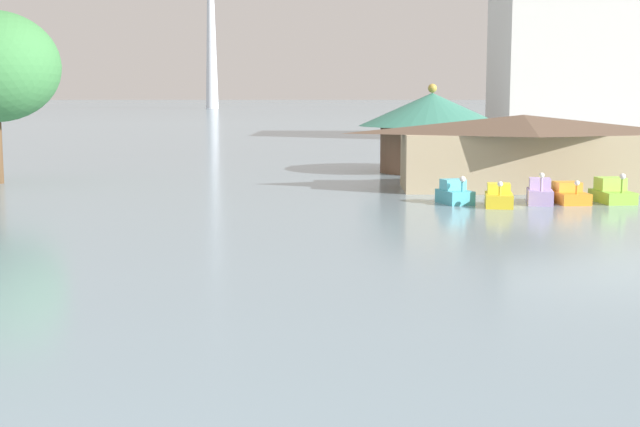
{
  "coord_description": "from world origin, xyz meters",
  "views": [
    {
      "loc": [
        3.69,
        -10.46,
        6.03
      ],
      "look_at": [
        2.69,
        21.69,
        1.66
      ],
      "focal_mm": 49.36,
      "sensor_mm": 36.0,
      "label": 1
    }
  ],
  "objects": [
    {
      "name": "boathouse",
      "position": [
        14.81,
        45.68,
        2.48
      ],
      "size": [
        16.29,
        6.88,
        4.76
      ],
      "color": "tan",
      "rests_on": "ground"
    },
    {
      "name": "pedal_boat_cyan",
      "position": [
        9.67,
        38.33,
        0.55
      ],
      "size": [
        2.06,
        2.55,
        1.62
      ],
      "rotation": [
        0.0,
        0.0,
        -1.23
      ],
      "color": "#4CB7CC",
      "rests_on": "ground"
    },
    {
      "name": "green_roof_pavilion",
      "position": [
        10.26,
        58.43,
        3.63
      ],
      "size": [
        11.44,
        11.44,
        6.86
      ],
      "color": "brown",
      "rests_on": "ground"
    },
    {
      "name": "pedal_boat_yellow",
      "position": [
        11.93,
        37.17,
        0.5
      ],
      "size": [
        1.77,
        2.82,
        1.48
      ],
      "rotation": [
        0.0,
        0.0,
        -1.7
      ],
      "color": "yellow",
      "rests_on": "ground"
    },
    {
      "name": "pedal_boat_lime",
      "position": [
        18.6,
        39.17,
        0.55
      ],
      "size": [
        2.08,
        3.03,
        1.75
      ],
      "rotation": [
        0.0,
        0.0,
        -1.43
      ],
      "color": "#8CCC3F",
      "rests_on": "ground"
    },
    {
      "name": "pedal_boat_orange",
      "position": [
        16.09,
        38.82,
        0.46
      ],
      "size": [
        1.92,
        2.97,
        1.38
      ],
      "rotation": [
        0.0,
        0.0,
        -1.45
      ],
      "color": "orange",
      "rests_on": "ground"
    },
    {
      "name": "background_building_block",
      "position": [
        34.3,
        110.35,
        10.36
      ],
      "size": [
        21.14,
        19.72,
        20.68
      ],
      "color": "silver",
      "rests_on": "ground"
    },
    {
      "name": "pedal_boat_lavender",
      "position": [
        14.39,
        38.39,
        0.57
      ],
      "size": [
        1.69,
        2.64,
        1.83
      ],
      "rotation": [
        0.0,
        0.0,
        -1.72
      ],
      "color": "#B299D8",
      "rests_on": "ground"
    }
  ]
}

